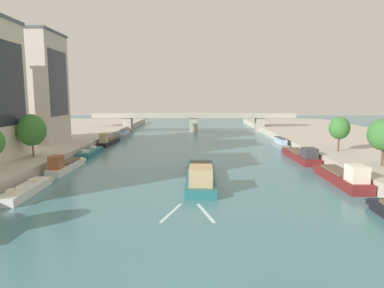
{
  "coord_description": "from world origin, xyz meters",
  "views": [
    {
      "loc": [
        0.66,
        -17.62,
        12.22
      ],
      "look_at": [
        0.0,
        45.39,
        3.31
      ],
      "focal_mm": 31.67,
      "sensor_mm": 36.0,
      "label": 1
    }
  ],
  "objects_px": {
    "moored_boat_left_upstream": "(27,190)",
    "moored_boat_left_downstream": "(125,134)",
    "moored_boat_left_gap_after": "(65,165)",
    "tree_left_distant": "(32,130)",
    "moored_boat_right_far": "(280,143)",
    "tree_right_end_of_row": "(384,135)",
    "moored_boat_left_lone": "(91,152)",
    "moored_boat_left_near": "(108,141)",
    "bridge_far": "(194,120)",
    "barge_midriver": "(201,175)",
    "moored_boat_right_midway": "(301,155)",
    "moored_boat_right_end": "(343,176)",
    "tree_right_third": "(339,128)"
  },
  "relations": [
    {
      "from": "barge_midriver",
      "to": "tree_left_distant",
      "type": "distance_m",
      "value": 30.57
    },
    {
      "from": "moored_boat_left_upstream",
      "to": "bridge_far",
      "type": "bearing_deg",
      "value": 74.93
    },
    {
      "from": "moored_boat_right_end",
      "to": "moored_boat_right_far",
      "type": "distance_m",
      "value": 34.75
    },
    {
      "from": "moored_boat_left_upstream",
      "to": "moored_boat_right_end",
      "type": "bearing_deg",
      "value": 7.38
    },
    {
      "from": "tree_right_end_of_row",
      "to": "moored_boat_left_downstream",
      "type": "bearing_deg",
      "value": 134.4
    },
    {
      "from": "moored_boat_left_downstream",
      "to": "moored_boat_left_gap_after",
      "type": "bearing_deg",
      "value": -90.5
    },
    {
      "from": "moored_boat_left_near",
      "to": "bridge_far",
      "type": "relative_size",
      "value": 0.19
    },
    {
      "from": "moored_boat_right_midway",
      "to": "tree_left_distant",
      "type": "bearing_deg",
      "value": -170.94
    },
    {
      "from": "moored_boat_left_lone",
      "to": "tree_right_end_of_row",
      "type": "bearing_deg",
      "value": -21.3
    },
    {
      "from": "tree_left_distant",
      "to": "bridge_far",
      "type": "bearing_deg",
      "value": 65.93
    },
    {
      "from": "barge_midriver",
      "to": "bridge_far",
      "type": "distance_m",
      "value": 70.19
    },
    {
      "from": "barge_midriver",
      "to": "moored_boat_left_upstream",
      "type": "distance_m",
      "value": 22.99
    },
    {
      "from": "moored_boat_left_lone",
      "to": "tree_right_third",
      "type": "bearing_deg",
      "value": -6.63
    },
    {
      "from": "moored_boat_left_gap_after",
      "to": "tree_left_distant",
      "type": "height_order",
      "value": "tree_left_distant"
    },
    {
      "from": "moored_boat_left_near",
      "to": "moored_boat_right_end",
      "type": "relative_size",
      "value": 0.92
    },
    {
      "from": "tree_right_end_of_row",
      "to": "moored_boat_left_upstream",
      "type": "bearing_deg",
      "value": -169.76
    },
    {
      "from": "moored_boat_right_far",
      "to": "bridge_far",
      "type": "bearing_deg",
      "value": 120.04
    },
    {
      "from": "moored_boat_left_near",
      "to": "moored_boat_right_far",
      "type": "bearing_deg",
      "value": -4.35
    },
    {
      "from": "moored_boat_left_gap_after",
      "to": "tree_left_distant",
      "type": "bearing_deg",
      "value": 160.87
    },
    {
      "from": "moored_boat_left_upstream",
      "to": "moored_boat_left_gap_after",
      "type": "xyz_separation_m",
      "value": [
        -0.28,
        13.55,
        0.36
      ]
    },
    {
      "from": "moored_boat_right_end",
      "to": "moored_boat_right_far",
      "type": "xyz_separation_m",
      "value": [
        -0.27,
        34.74,
        -0.06
      ]
    },
    {
      "from": "moored_boat_left_upstream",
      "to": "barge_midriver",
      "type": "bearing_deg",
      "value": 16.4
    },
    {
      "from": "tree_left_distant",
      "to": "bridge_far",
      "type": "distance_m",
      "value": 66.7
    },
    {
      "from": "moored_boat_left_upstream",
      "to": "moored_boat_left_lone",
      "type": "height_order",
      "value": "moored_boat_left_lone"
    },
    {
      "from": "barge_midriver",
      "to": "moored_boat_right_far",
      "type": "relative_size",
      "value": 1.93
    },
    {
      "from": "moored_boat_left_lone",
      "to": "moored_boat_left_downstream",
      "type": "relative_size",
      "value": 1.14
    },
    {
      "from": "moored_boat_right_far",
      "to": "tree_right_end_of_row",
      "type": "xyz_separation_m",
      "value": [
        7.55,
        -31.28,
        5.55
      ]
    },
    {
      "from": "barge_midriver",
      "to": "moored_boat_left_near",
      "type": "xyz_separation_m",
      "value": [
        -22.83,
        36.92,
        -0.03
      ]
    },
    {
      "from": "moored_boat_right_midway",
      "to": "bridge_far",
      "type": "bearing_deg",
      "value": 111.59
    },
    {
      "from": "barge_midriver",
      "to": "moored_boat_right_end",
      "type": "distance_m",
      "value": 19.93
    },
    {
      "from": "moored_boat_left_lone",
      "to": "moored_boat_left_near",
      "type": "height_order",
      "value": "moored_boat_left_near"
    },
    {
      "from": "moored_boat_left_upstream",
      "to": "moored_boat_left_downstream",
      "type": "xyz_separation_m",
      "value": [
        0.12,
        59.04,
        0.48
      ]
    },
    {
      "from": "moored_boat_left_gap_after",
      "to": "tree_right_end_of_row",
      "type": "relative_size",
      "value": 1.8
    },
    {
      "from": "moored_boat_left_upstream",
      "to": "moored_boat_left_gap_after",
      "type": "bearing_deg",
      "value": 91.17
    },
    {
      "from": "barge_midriver",
      "to": "moored_boat_left_gap_after",
      "type": "relative_size",
      "value": 1.65
    },
    {
      "from": "moored_boat_right_end",
      "to": "tree_left_distant",
      "type": "relative_size",
      "value": 1.96
    },
    {
      "from": "moored_boat_left_gap_after",
      "to": "tree_left_distant",
      "type": "distance_m",
      "value": 8.7
    },
    {
      "from": "moored_boat_left_gap_after",
      "to": "tree_right_third",
      "type": "xyz_separation_m",
      "value": [
        48.7,
        9.1,
        5.34
      ]
    },
    {
      "from": "moored_boat_right_midway",
      "to": "moored_boat_right_far",
      "type": "bearing_deg",
      "value": 89.92
    },
    {
      "from": "moored_boat_left_upstream",
      "to": "moored_boat_left_gap_after",
      "type": "height_order",
      "value": "moored_boat_left_gap_after"
    },
    {
      "from": "moored_boat_left_upstream",
      "to": "moored_boat_left_downstream",
      "type": "relative_size",
      "value": 1.16
    },
    {
      "from": "moored_boat_right_end",
      "to": "moored_boat_right_midway",
      "type": "height_order",
      "value": "moored_boat_right_end"
    },
    {
      "from": "moored_boat_left_gap_after",
      "to": "moored_boat_right_midway",
      "type": "relative_size",
      "value": 0.81
    },
    {
      "from": "barge_midriver",
      "to": "tree_right_end_of_row",
      "type": "distance_m",
      "value": 27.85
    },
    {
      "from": "tree_right_end_of_row",
      "to": "bridge_far",
      "type": "distance_m",
      "value": 73.54
    },
    {
      "from": "moored_boat_right_midway",
      "to": "moored_boat_left_downstream",
      "type": "bearing_deg",
      "value": 139.38
    },
    {
      "from": "tree_right_end_of_row",
      "to": "bridge_far",
      "type": "relative_size",
      "value": 0.1
    },
    {
      "from": "moored_boat_left_gap_after",
      "to": "moored_boat_left_near",
      "type": "height_order",
      "value": "moored_boat_left_near"
    },
    {
      "from": "moored_boat_left_lone",
      "to": "tree_right_end_of_row",
      "type": "relative_size",
      "value": 1.65
    },
    {
      "from": "moored_boat_right_midway",
      "to": "barge_midriver",
      "type": "bearing_deg",
      "value": -139.19
    }
  ]
}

